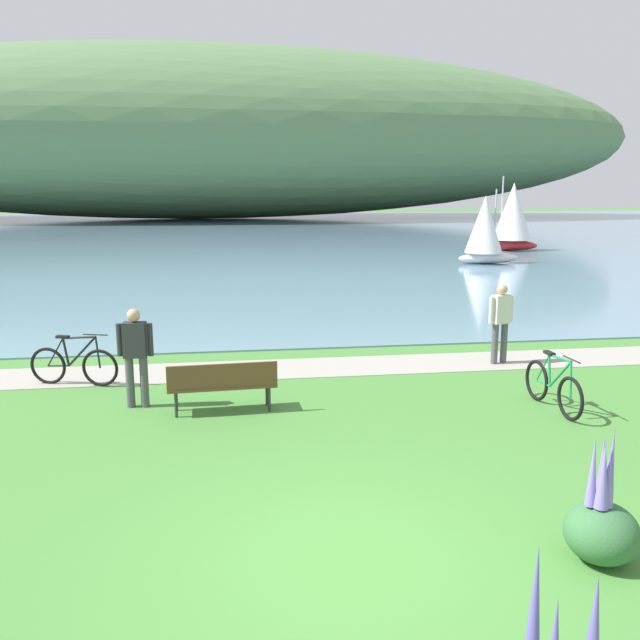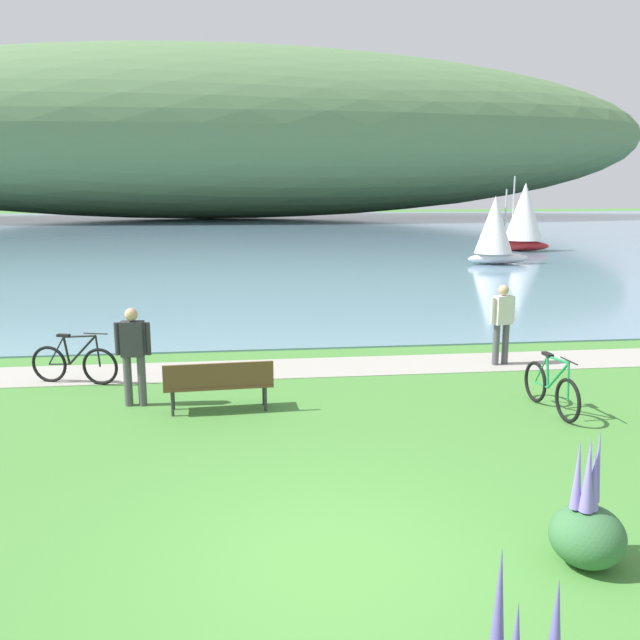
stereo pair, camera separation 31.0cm
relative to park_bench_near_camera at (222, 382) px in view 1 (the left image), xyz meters
name	(u,v)px [view 1 (the left image)]	position (x,y,z in m)	size (l,w,h in m)	color
ground_plane	(350,559)	(1.28, -4.68, -0.52)	(200.00, 200.00, 0.00)	#478438
bay_water	(240,232)	(1.28, 44.11, -0.50)	(180.00, 80.00, 0.04)	#6B8EA8
distant_hillside	(194,134)	(-3.06, 67.74, 8.98)	(103.26, 28.00, 18.92)	#567A4C
shoreline_path	(286,369)	(1.28, 2.54, -0.52)	(60.00, 1.50, 0.01)	#A39E93
park_bench_near_camera	(222,382)	(0.00, 0.00, 0.00)	(1.82, 0.58, 0.88)	brown
bicycle_leaning_near_bench	(553,387)	(5.51, -0.63, -0.12)	(0.17, 1.77, 1.01)	black
bicycle_beside_path	(74,365)	(-2.79, 1.96, -0.12)	(1.72, 0.55, 1.01)	black
person_at_shoreline	(501,319)	(5.81, 2.33, 0.46)	(0.59, 0.32, 1.71)	#4C4C51
person_on_the_grass	(135,351)	(-1.44, 0.50, 0.46)	(0.61, 0.26, 1.71)	#4C4C51
echium_bush_beside_closest	(602,524)	(3.77, -5.05, -0.13)	(0.74, 0.74, 1.39)	#386B3D
sailboat_nearest_to_shore	(485,229)	(12.43, 19.83, 1.19)	(3.02, 1.81, 3.54)	white
sailboat_mid_bay	(512,216)	(16.47, 25.96, 1.51)	(3.71, 2.82, 4.24)	#B22323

